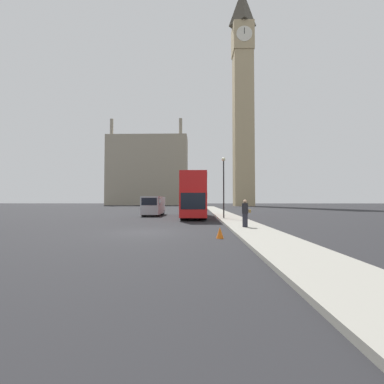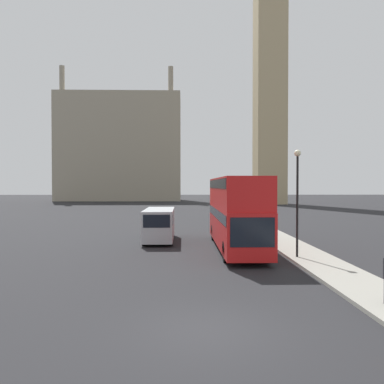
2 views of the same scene
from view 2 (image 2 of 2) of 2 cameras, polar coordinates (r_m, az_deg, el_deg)
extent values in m
plane|color=black|center=(11.12, 2.64, -20.26)|extent=(300.00, 300.00, 0.00)
cube|color=tan|center=(86.23, 11.77, 15.60)|extent=(6.31, 6.31, 51.54)
cube|color=#9E937F|center=(101.17, -10.95, 6.61)|extent=(32.02, 10.59, 27.84)
cylinder|color=#9E937F|center=(103.08, -19.20, 16.08)|extent=(1.27, 1.27, 6.13)
cylinder|color=#9E937F|center=(98.58, -3.26, 16.84)|extent=(1.27, 1.27, 6.13)
cube|color=red|center=(23.82, 6.68, -5.10)|extent=(2.44, 11.33, 2.39)
cube|color=red|center=(23.68, 6.69, -0.05)|extent=(2.44, 11.11, 1.81)
cube|color=black|center=(23.75, 6.68, -3.26)|extent=(2.48, 10.88, 0.55)
cube|color=black|center=(23.68, 6.69, 1.23)|extent=(2.48, 10.65, 0.55)
cube|color=black|center=(18.21, 9.20, -6.09)|extent=(2.15, 0.03, 1.43)
cylinder|color=black|center=(19.94, 5.76, -9.04)|extent=(0.68, 1.11, 1.11)
cylinder|color=black|center=(20.23, 10.77, -8.90)|extent=(0.68, 1.11, 1.11)
cylinder|color=black|center=(27.74, 3.71, -6.19)|extent=(0.68, 1.11, 1.11)
cylinder|color=black|center=(27.95, 7.32, -6.14)|extent=(0.68, 1.11, 1.11)
cube|color=#B2B7BC|center=(27.23, -4.99, -4.83)|extent=(2.05, 5.87, 2.11)
cube|color=black|center=(24.26, -5.43, -4.45)|extent=(1.74, 0.02, 0.84)
cube|color=black|center=(25.29, -5.26, -4.23)|extent=(2.08, 1.06, 0.67)
cylinder|color=black|center=(25.43, -7.01, -7.27)|extent=(0.51, 0.74, 0.74)
cylinder|color=black|center=(25.33, -3.52, -7.30)|extent=(0.51, 0.74, 0.74)
cylinder|color=black|center=(29.37, -6.25, -6.15)|extent=(0.51, 0.74, 0.74)
cylinder|color=black|center=(29.28, -3.23, -6.17)|extent=(0.51, 0.74, 0.74)
cylinder|color=black|center=(21.09, 15.75, -2.17)|extent=(0.12, 0.12, 5.45)
sphere|color=beige|center=(21.13, 15.79, 5.72)|extent=(0.36, 0.36, 0.36)
camera|label=1|loc=(6.21, 137.93, -21.57)|focal=24.00mm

